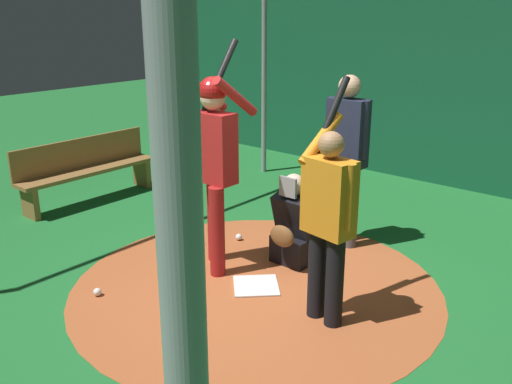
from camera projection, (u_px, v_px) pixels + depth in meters
name	position (u px, v px, depth m)	size (l,w,h in m)	color
ground_plane	(256.00, 287.00, 5.33)	(27.00, 27.00, 0.00)	#1E6B2D
dirt_circle	(256.00, 286.00, 5.33)	(3.49, 3.49, 0.01)	#AD562D
home_plate	(256.00, 285.00, 5.33)	(0.42, 0.42, 0.01)	white
batter	(215.00, 154.00, 5.38)	(0.68, 0.49, 2.24)	maroon
catcher	(294.00, 228.00, 5.73)	(0.58, 0.40, 0.96)	black
umpire	(346.00, 152.00, 5.96)	(0.23, 0.49, 1.87)	#4C4C51
visitor	(328.00, 215.00, 4.49)	(0.58, 0.51, 2.01)	black
back_wall	(454.00, 80.00, 7.97)	(0.22, 11.00, 3.05)	#145133
cage_frame	(256.00, 31.00, 4.60)	(6.21, 5.00, 3.34)	gray
bench	(86.00, 168.00, 7.59)	(1.99, 0.36, 0.85)	olive
baseball_0	(97.00, 292.00, 5.15)	(0.07, 0.07, 0.07)	white
baseball_1	(239.00, 237.00, 6.37)	(0.07, 0.07, 0.07)	white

